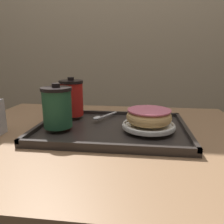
% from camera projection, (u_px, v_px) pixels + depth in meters
% --- Properties ---
extents(wall_behind, '(8.00, 0.05, 2.40)m').
position_uv_depth(wall_behind, '(125.00, 27.00, 1.64)').
color(wall_behind, tan).
rests_on(wall_behind, ground_plane).
extents(cafe_table, '(0.97, 0.77, 0.75)m').
position_uv_depth(cafe_table, '(102.00, 180.00, 0.74)').
color(cafe_table, '#846042').
rests_on(cafe_table, ground_plane).
extents(serving_tray, '(0.48, 0.34, 0.02)m').
position_uv_depth(serving_tray, '(112.00, 129.00, 0.71)').
color(serving_tray, '#282321').
rests_on(serving_tray, cafe_table).
extents(coffee_cup_front, '(0.09, 0.09, 0.14)m').
position_uv_depth(coffee_cup_front, '(57.00, 107.00, 0.67)').
color(coffee_cup_front, '#235638').
rests_on(coffee_cup_front, serving_tray).
extents(coffee_cup_rear, '(0.09, 0.09, 0.14)m').
position_uv_depth(coffee_cup_rear, '(72.00, 98.00, 0.80)').
color(coffee_cup_rear, red).
rests_on(coffee_cup_rear, serving_tray).
extents(plate_with_chocolate_donut, '(0.16, 0.16, 0.01)m').
position_uv_depth(plate_with_chocolate_donut, '(148.00, 125.00, 0.67)').
color(plate_with_chocolate_donut, white).
rests_on(plate_with_chocolate_donut, serving_tray).
extents(donut_chocolate_glazed, '(0.14, 0.14, 0.04)m').
position_uv_depth(donut_chocolate_glazed, '(149.00, 116.00, 0.67)').
color(donut_chocolate_glazed, '#DBB270').
rests_on(donut_chocolate_glazed, plate_with_chocolate_donut).
extents(spoon, '(0.08, 0.12, 0.01)m').
position_uv_depth(spoon, '(100.00, 117.00, 0.77)').
color(spoon, silver).
rests_on(spoon, serving_tray).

